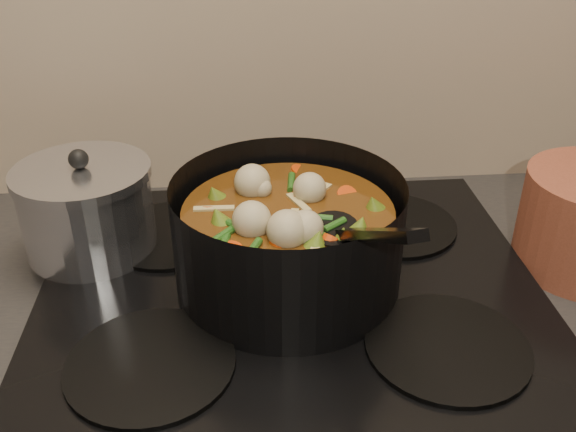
{
  "coord_description": "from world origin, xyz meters",
  "views": [
    {
      "loc": [
        -0.06,
        1.28,
        1.41
      ],
      "look_at": [
        -0.0,
        1.94,
        1.03
      ],
      "focal_mm": 40.0,
      "sensor_mm": 36.0,
      "label": 1
    }
  ],
  "objects": [
    {
      "name": "stovetop",
      "position": [
        0.0,
        1.93,
        0.92
      ],
      "size": [
        0.62,
        0.54,
        0.03
      ],
      "color": "black",
      "rests_on": "counter"
    },
    {
      "name": "stockpot",
      "position": [
        -0.0,
        1.94,
        0.99
      ],
      "size": [
        0.28,
        0.36,
        0.2
      ],
      "rotation": [
        0.0,
        0.0,
        0.01
      ],
      "color": "black",
      "rests_on": "stovetop"
    },
    {
      "name": "saucepan",
      "position": [
        -0.26,
        2.04,
        0.99
      ],
      "size": [
        0.18,
        0.18,
        0.15
      ],
      "rotation": [
        0.0,
        0.0,
        0.13
      ],
      "color": "silver",
      "rests_on": "stovetop"
    }
  ]
}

